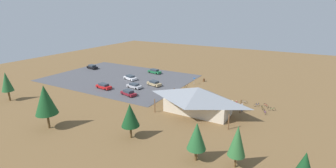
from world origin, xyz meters
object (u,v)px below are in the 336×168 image
(pine_center, at_px, (130,115))
(bicycle_silver_trailside, at_px, (187,90))
(pine_midwest, at_px, (197,136))
(pine_far_east, at_px, (45,100))
(bicycle_black_lone_east, at_px, (225,101))
(car_tan_aisle_side, at_px, (154,83))
(pine_west, at_px, (6,82))
(visitor_near_lot, at_px, (242,107))
(pine_far_west, at_px, (237,141))
(bike_pavilion, at_px, (198,98))
(bicycle_red_yard_front, at_px, (266,106))
(bicycle_white_near_sign, at_px, (244,102))
(bicycle_orange_edge_south, at_px, (195,90))
(bicycle_green_edge_north, at_px, (196,93))
(car_green_far_end, at_px, (154,71))
(bicycle_purple_yard_center, at_px, (265,112))
(car_black_second_row, at_px, (92,67))
(car_maroon_inner_stall, at_px, (129,93))
(car_silver_mid_lot, at_px, (134,86))
(trash_bin, at_px, (204,80))
(bicycle_green_front_row, at_px, (272,109))
(bicycle_yellow_yard_left, at_px, (262,108))
(bicycle_blue_yard_right, at_px, (257,105))
(lot_sign, at_px, (194,80))
(visitor_at_bikes, at_px, (236,104))
(bicycle_orange_by_bin, at_px, (186,86))
(car_white_end_stall, at_px, (130,78))

(pine_center, distance_m, bicycle_silver_trailside, 27.25)
(pine_midwest, bearing_deg, bicycle_silver_trailside, -62.20)
(pine_far_east, bearing_deg, bicycle_black_lone_east, -130.37)
(pine_midwest, xyz_separation_m, car_tan_aisle_side, (24.90, -27.54, -3.12))
(pine_west, distance_m, visitor_near_lot, 54.54)
(pine_far_west, height_order, car_tan_aisle_side, pine_far_west)
(bike_pavilion, xyz_separation_m, bicycle_red_yard_front, (-12.23, -10.40, -2.87))
(bike_pavilion, distance_m, bicycle_white_near_sign, 13.00)
(bicycle_orange_edge_south, bearing_deg, bicycle_silver_trailside, 45.93)
(bicycle_green_edge_north, distance_m, car_green_far_end, 24.53)
(pine_far_west, bearing_deg, car_tan_aisle_side, -41.02)
(bicycle_purple_yard_center, height_order, car_black_second_row, car_black_second_row)
(car_maroon_inner_stall, bearing_deg, car_black_second_row, -28.93)
(pine_far_west, relative_size, car_silver_mid_lot, 1.35)
(bicycle_black_lone_east, height_order, car_green_far_end, car_green_far_end)
(trash_bin, bearing_deg, bicycle_green_front_row, 146.90)
(visitor_near_lot, bearing_deg, car_silver_mid_lot, -2.68)
(bicycle_yellow_yard_left, bearing_deg, car_silver_mid_lot, 2.99)
(trash_bin, xyz_separation_m, bicycle_blue_yard_right, (-17.94, 12.86, -0.08))
(pine_far_west, bearing_deg, pine_center, 1.98)
(bicycle_green_front_row, bearing_deg, pine_center, 51.70)
(bicycle_blue_yard_right, bearing_deg, bicycle_red_yard_front, -160.48)
(lot_sign, bearing_deg, car_black_second_row, 0.65)
(bicycle_silver_trailside, xyz_separation_m, car_maroon_inner_stall, (11.65, 10.04, 0.38))
(pine_far_west, distance_m, car_black_second_row, 69.61)
(bicycle_red_yard_front, bearing_deg, bicycle_white_near_sign, 0.98)
(pine_midwest, distance_m, pine_far_east, 27.99)
(car_black_second_row, bearing_deg, pine_west, 102.21)
(lot_sign, relative_size, car_black_second_row, 0.46)
(bicycle_blue_yard_right, height_order, visitor_at_bikes, visitor_at_bikes)
(pine_center, distance_m, bicycle_black_lone_east, 25.86)
(bicycle_yellow_yard_left, distance_m, car_silver_mid_lot, 33.66)
(pine_far_west, relative_size, bicycle_purple_yard_center, 3.89)
(bicycle_blue_yard_right, height_order, car_green_far_end, car_green_far_end)
(bicycle_red_yard_front, height_order, bicycle_green_front_row, bicycle_green_front_row)
(trash_bin, xyz_separation_m, pine_far_east, (13.48, 42.84, 5.11))
(bicycle_green_front_row, height_order, visitor_at_bikes, visitor_at_bikes)
(bicycle_silver_trailside, xyz_separation_m, bicycle_black_lone_east, (-11.15, 2.92, 0.02))
(pine_midwest, xyz_separation_m, bicycle_orange_by_bin, (16.16, -30.54, -3.52))
(bicycle_white_near_sign, distance_m, visitor_near_lot, 4.99)
(pine_far_west, bearing_deg, bicycle_green_edge_north, -56.37)
(bicycle_purple_yard_center, xyz_separation_m, car_maroon_inner_stall, (32.10, 5.07, 0.37))
(bicycle_silver_trailside, height_order, visitor_at_bikes, visitor_at_bikes)
(car_green_far_end, bearing_deg, car_black_second_row, 13.37)
(bicycle_green_edge_north, relative_size, car_silver_mid_lot, 0.34)
(bicycle_green_front_row, bearing_deg, pine_far_east, 39.97)
(bike_pavilion, height_order, car_white_end_stall, bike_pavilion)
(pine_center, relative_size, car_maroon_inner_stall, 1.29)
(car_tan_aisle_side, bearing_deg, pine_center, 115.08)
(bicycle_orange_edge_south, relative_size, bicycle_white_near_sign, 1.01)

